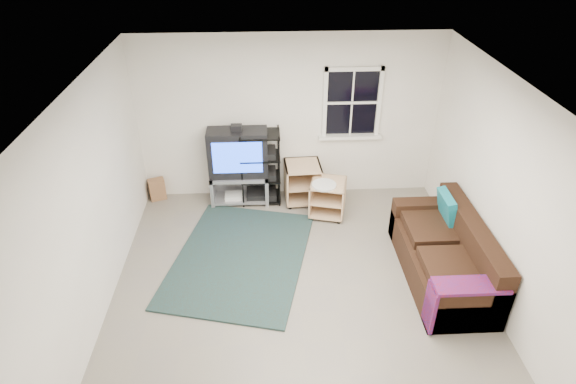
{
  "coord_description": "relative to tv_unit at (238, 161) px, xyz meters",
  "views": [
    {
      "loc": [
        -0.36,
        -4.52,
        4.22
      ],
      "look_at": [
        -0.11,
        0.4,
        1.16
      ],
      "focal_mm": 30.0,
      "sensor_mm": 36.0,
      "label": 1
    }
  ],
  "objects": [
    {
      "name": "room",
      "position": [
        1.74,
        0.22,
        0.75
      ],
      "size": [
        4.6,
        4.62,
        4.6
      ],
      "color": "slate",
      "rests_on": "ground"
    },
    {
      "name": "tv_unit",
      "position": [
        0.0,
        0.0,
        0.0
      ],
      "size": [
        0.9,
        0.45,
        1.33
      ],
      "color": "gray",
      "rests_on": "ground"
    },
    {
      "name": "av_rack",
      "position": [
        0.34,
        0.01,
        -0.2
      ],
      "size": [
        0.61,
        0.44,
        1.22
      ],
      "color": "black",
      "rests_on": "ground"
    },
    {
      "name": "side_table_left",
      "position": [
        0.99,
        -0.0,
        -0.38
      ],
      "size": [
        0.58,
        0.58,
        0.65
      ],
      "rotation": [
        0.0,
        0.0,
        0.05
      ],
      "color": "#DDB388",
      "rests_on": "ground"
    },
    {
      "name": "side_table_right",
      "position": [
        1.35,
        -0.43,
        -0.4
      ],
      "size": [
        0.62,
        0.62,
        0.59
      ],
      "rotation": [
        0.0,
        0.0,
        -0.25
      ],
      "color": "#DDB388",
      "rests_on": "ground"
    },
    {
      "name": "sofa",
      "position": [
        2.66,
        -1.94,
        -0.41
      ],
      "size": [
        0.88,
        1.97,
        0.9
      ],
      "color": "black",
      "rests_on": "ground"
    },
    {
      "name": "shag_rug",
      "position": [
        0.04,
        -1.46,
        -0.72
      ],
      "size": [
        2.19,
        2.65,
        0.03
      ],
      "primitive_type": "cube",
      "rotation": [
        0.0,
        0.0,
        -0.24
      ],
      "color": "black",
      "rests_on": "ground"
    },
    {
      "name": "paper_bag",
      "position": [
        -1.34,
        0.13,
        -0.55
      ],
      "size": [
        0.29,
        0.24,
        0.35
      ],
      "primitive_type": "cube",
      "rotation": [
        0.0,
        0.0,
        0.35
      ],
      "color": "brown",
      "rests_on": "ground"
    }
  ]
}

